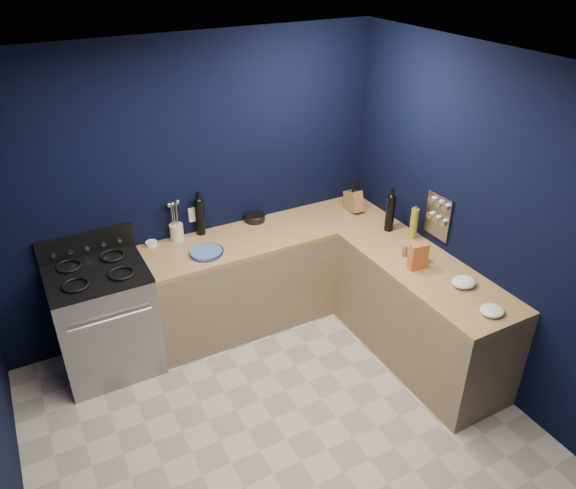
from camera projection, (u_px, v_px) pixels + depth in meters
floor at (286, 440)px, 4.05m from camera, size 3.50×3.50×0.02m
ceiling at (286, 80)px, 2.74m from camera, size 3.50×3.50×0.02m
wall_back at (190, 191)px, 4.73m from camera, size 3.50×0.02×2.60m
wall_right at (493, 231)px, 4.11m from camera, size 0.02×3.50×2.60m
cab_back at (271, 275)px, 5.17m from camera, size 2.30×0.63×0.86m
top_back at (270, 233)px, 4.94m from camera, size 2.30×0.63×0.04m
cab_right at (420, 315)px, 4.63m from camera, size 0.63×1.67×0.86m
top_right at (427, 271)px, 4.41m from camera, size 0.63×1.67×0.04m
gas_range at (106, 321)px, 4.51m from camera, size 0.76×0.66×0.92m
oven_door at (115, 344)px, 4.28m from camera, size 0.59×0.02×0.42m
cooktop at (96, 273)px, 4.28m from camera, size 0.76×0.66×0.03m
backguard at (86, 244)px, 4.45m from camera, size 0.76×0.06×0.20m
spice_panel at (438, 216)px, 4.58m from camera, size 0.02×0.28×0.38m
wall_outlet at (193, 214)px, 4.83m from camera, size 0.09×0.02×0.13m
plate_stack at (206, 252)px, 4.58m from camera, size 0.31×0.31×0.03m
ramekin at (151, 244)px, 4.70m from camera, size 0.11×0.11×0.04m
utensil_crock at (177, 232)px, 4.77m from camera, size 0.14×0.14×0.15m
wine_bottle_back at (200, 218)px, 4.82m from camera, size 0.09×0.09×0.32m
lemon_basket at (255, 217)px, 5.10m from camera, size 0.21×0.21×0.07m
knife_block at (354, 201)px, 5.25m from camera, size 0.11×0.24×0.24m
wine_bottle_right at (390, 214)px, 4.88m from camera, size 0.09×0.09×0.33m
oil_bottle at (414, 224)px, 4.76m from camera, size 0.08×0.08×0.28m
spice_jar_near at (405, 251)px, 4.54m from camera, size 0.06×0.06×0.10m
spice_jar_far at (425, 256)px, 4.47m from camera, size 0.06×0.06×0.10m
crouton_bag at (418, 256)px, 4.35m from camera, size 0.16×0.09×0.22m
towel_front at (464, 282)px, 4.17m from camera, size 0.21×0.18×0.07m
towel_end at (492, 311)px, 3.87m from camera, size 0.22×0.21×0.05m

